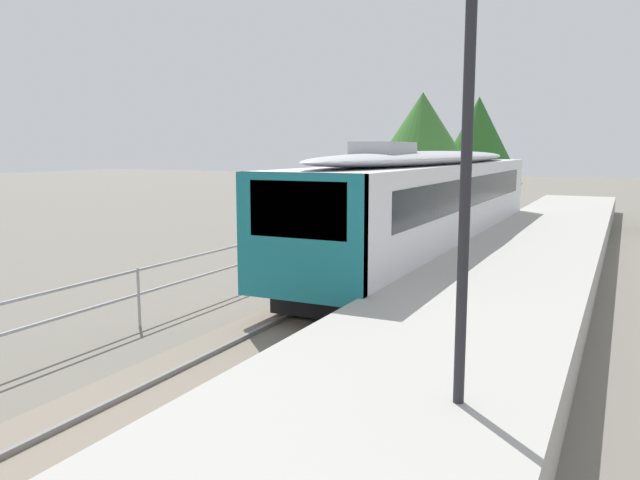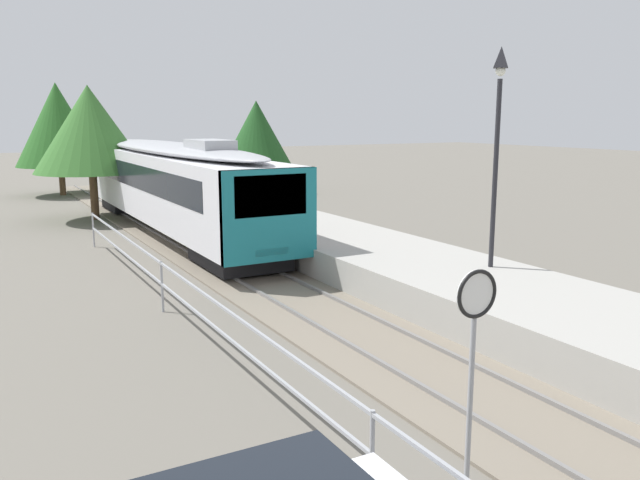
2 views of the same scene
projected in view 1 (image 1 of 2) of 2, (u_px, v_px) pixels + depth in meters
name	position (u px, v px, depth m)	size (l,w,h in m)	color
ground_plane	(182.00, 316.00, 13.87)	(160.00, 160.00, 0.00)	#6B665B
track_rails	(301.00, 332.00, 12.55)	(3.20, 60.00, 0.14)	slate
commuter_train	(433.00, 197.00, 20.51)	(2.82, 19.06, 3.74)	silver
station_platform	(462.00, 333.00, 11.07)	(3.90, 60.00, 0.90)	#A8A59E
platform_lamp_mid_platform	(470.00, 57.00, 6.39)	(0.34, 0.34, 5.35)	#232328
tree_behind_carpark	(478.00, 140.00, 35.44)	(5.04, 5.04, 6.65)	brown
tree_distant_left	(422.00, 140.00, 25.93)	(5.04, 5.04, 6.04)	brown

